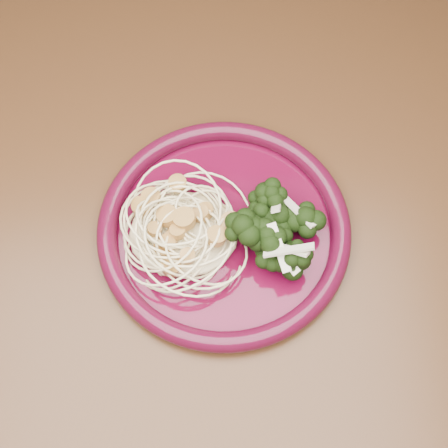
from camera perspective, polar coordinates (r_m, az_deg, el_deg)
name	(u,v)px	position (r m, az deg, el deg)	size (l,w,h in m)	color
dining_table	(162,223)	(0.76, -5.70, 0.14)	(1.20, 0.80, 0.75)	#472814
dinner_plate	(224,229)	(0.63, 0.00, -0.43)	(0.28, 0.28, 0.02)	#47061D
spaghetti_pile	(183,230)	(0.62, -3.73, -0.56)	(0.11, 0.10, 0.03)	#F7E8B3
scallop_cluster	(182,216)	(0.60, -3.90, 0.72)	(0.11, 0.11, 0.04)	#BA8840
broccoli_pile	(274,215)	(0.62, 4.57, 0.87)	(0.07, 0.12, 0.04)	black
onion_garnish	(276,202)	(0.60, 4.75, 2.06)	(0.05, 0.08, 0.05)	beige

